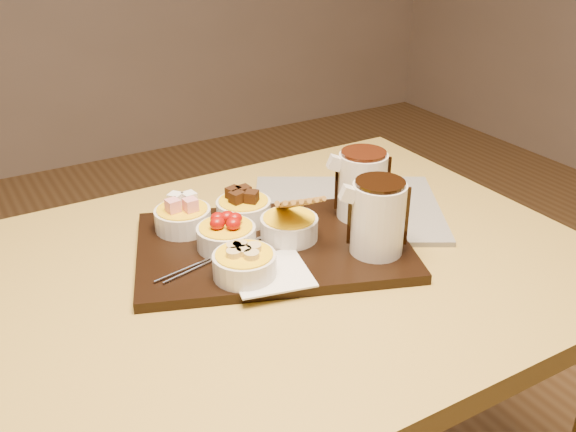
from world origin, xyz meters
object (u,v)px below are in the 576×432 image
pitcher_dark_chocolate (378,219)px  newspaper (347,208)px  dining_table (240,323)px  bowl_strawberries (226,237)px  pitcher_milk_chocolate (362,186)px  serving_board (273,246)px

pitcher_dark_chocolate → newspaper: bearing=90.1°
dining_table → bowl_strawberries: bowl_strawberries is taller
pitcher_dark_chocolate → pitcher_milk_chocolate: bearing=85.6°
dining_table → newspaper: size_ratio=3.34×
serving_board → bowl_strawberries: bowl_strawberries is taller
dining_table → pitcher_milk_chocolate: size_ratio=9.88×
dining_table → newspaper: (0.28, 0.10, 0.10)m
bowl_strawberries → pitcher_dark_chocolate: (0.21, -0.14, 0.04)m
newspaper → dining_table: bearing=-130.4°
dining_table → serving_board: (0.08, 0.04, 0.11)m
pitcher_milk_chocolate → bowl_strawberries: bearing=-163.6°
dining_table → pitcher_dark_chocolate: size_ratio=9.88×
serving_board → pitcher_dark_chocolate: size_ratio=3.79×
bowl_strawberries → pitcher_milk_chocolate: bearing=-4.1°
dining_table → serving_board: bearing=22.5°
bowl_strawberries → serving_board: bearing=-16.9°
bowl_strawberries → pitcher_milk_chocolate: (0.27, -0.02, 0.04)m
dining_table → pitcher_milk_chocolate: 0.33m
pitcher_dark_chocolate → newspaper: size_ratio=0.34×
pitcher_dark_chocolate → pitcher_milk_chocolate: size_ratio=1.00×
serving_board → pitcher_milk_chocolate: 0.20m
serving_board → pitcher_milk_chocolate: size_ratio=3.79×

